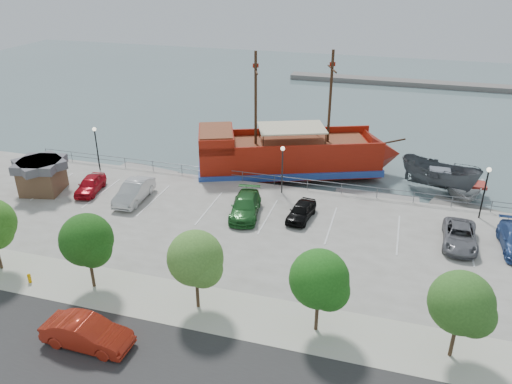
# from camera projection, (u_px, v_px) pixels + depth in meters

# --- Properties ---
(ground) EXTENTS (160.00, 160.00, 0.00)m
(ground) POSITION_uv_depth(u_px,v_px,m) (261.00, 240.00, 38.20)
(ground) COLOR slate
(sidewalk) EXTENTS (100.00, 4.00, 0.05)m
(sidewalk) POSITION_uv_depth(u_px,v_px,m) (214.00, 310.00, 29.11)
(sidewalk) COLOR beige
(sidewalk) RESTS_ON land_slab
(seawall_railing) EXTENTS (50.00, 0.06, 1.00)m
(seawall_railing) POSITION_uv_depth(u_px,v_px,m) (285.00, 181.00, 44.29)
(seawall_railing) COLOR slate
(seawall_railing) RESTS_ON land_slab
(far_shore) EXTENTS (40.00, 3.00, 0.80)m
(far_shore) POSITION_uv_depth(u_px,v_px,m) (409.00, 83.00, 83.06)
(far_shore) COLOR slate
(far_shore) RESTS_ON ground
(pirate_ship) EXTENTS (20.35, 12.26, 12.67)m
(pirate_ship) POSITION_uv_depth(u_px,v_px,m) (303.00, 156.00, 48.27)
(pirate_ship) COLOR maroon
(pirate_ship) RESTS_ON ground
(patrol_boat) EXTENTS (7.83, 5.57, 2.84)m
(patrol_boat) POSITION_uv_depth(u_px,v_px,m) (439.00, 178.00, 45.23)
(patrol_boat) COLOR #4A4F54
(patrol_boat) RESTS_ON ground
(speedboat) EXTENTS (5.28, 7.14, 1.43)m
(speedboat) POSITION_uv_depth(u_px,v_px,m) (462.00, 187.00, 45.07)
(speedboat) COLOR silver
(speedboat) RESTS_ON ground
(dock_west) EXTENTS (6.52, 2.79, 0.36)m
(dock_west) POSITION_uv_depth(u_px,v_px,m) (148.00, 171.00, 49.78)
(dock_west) COLOR gray
(dock_west) RESTS_ON ground
(dock_mid) EXTENTS (7.36, 2.36, 0.42)m
(dock_mid) POSITION_uv_depth(u_px,v_px,m) (376.00, 199.00, 44.03)
(dock_mid) COLOR gray
(dock_mid) RESTS_ON ground
(dock_east) EXTENTS (7.11, 4.13, 0.39)m
(dock_east) POSITION_uv_depth(u_px,v_px,m) (473.00, 211.00, 42.00)
(dock_east) COLOR slate
(dock_east) RESTS_ON ground
(shed) EXTENTS (4.22, 4.22, 2.90)m
(shed) POSITION_uv_depth(u_px,v_px,m) (42.00, 175.00, 43.03)
(shed) COLOR brown
(shed) RESTS_ON land_slab
(street_sedan) EXTENTS (4.90, 1.79, 1.61)m
(street_sedan) POSITION_uv_depth(u_px,v_px,m) (87.00, 333.00, 26.15)
(street_sedan) COLOR #A82514
(street_sedan) RESTS_ON street
(fire_hydrant) EXTENTS (0.23, 0.23, 0.66)m
(fire_hydrant) POSITION_uv_depth(u_px,v_px,m) (29.00, 278.00, 31.37)
(fire_hydrant) COLOR #E9A000
(fire_hydrant) RESTS_ON sidewalk
(lamp_post_left) EXTENTS (0.36, 0.36, 4.28)m
(lamp_post_left) POSITION_uv_depth(u_px,v_px,m) (96.00, 141.00, 46.73)
(lamp_post_left) COLOR black
(lamp_post_left) RESTS_ON land_slab
(lamp_post_mid) EXTENTS (0.36, 0.36, 4.28)m
(lamp_post_mid) POSITION_uv_depth(u_px,v_px,m) (282.00, 161.00, 42.13)
(lamp_post_mid) COLOR black
(lamp_post_mid) RESTS_ON land_slab
(lamp_post_right) EXTENTS (0.36, 0.36, 4.28)m
(lamp_post_right) POSITION_uv_depth(u_px,v_px,m) (486.00, 184.00, 38.03)
(lamp_post_right) COLOR black
(lamp_post_right) RESTS_ON land_slab
(tree_c) EXTENTS (3.30, 3.20, 5.00)m
(tree_c) POSITION_uv_depth(u_px,v_px,m) (88.00, 242.00, 29.64)
(tree_c) COLOR #473321
(tree_c) RESTS_ON sidewalk
(tree_d) EXTENTS (3.30, 3.20, 5.00)m
(tree_d) POSITION_uv_depth(u_px,v_px,m) (197.00, 261.00, 27.85)
(tree_d) COLOR #473321
(tree_d) RESTS_ON sidewalk
(tree_e) EXTENTS (3.30, 3.20, 5.00)m
(tree_e) POSITION_uv_depth(u_px,v_px,m) (321.00, 282.00, 26.06)
(tree_e) COLOR #473321
(tree_e) RESTS_ON sidewalk
(tree_f) EXTENTS (3.30, 3.20, 5.00)m
(tree_f) POSITION_uv_depth(u_px,v_px,m) (464.00, 306.00, 24.27)
(tree_f) COLOR #473321
(tree_f) RESTS_ON sidewalk
(parked_car_a) EXTENTS (2.43, 4.38, 1.41)m
(parked_car_a) POSITION_uv_depth(u_px,v_px,m) (90.00, 185.00, 43.26)
(parked_car_a) COLOR #B10C18
(parked_car_a) RESTS_ON land_slab
(parked_car_b) EXTENTS (1.98, 5.07, 1.64)m
(parked_car_b) POSITION_uv_depth(u_px,v_px,m) (134.00, 192.00, 41.69)
(parked_car_b) COLOR #BCBCBC
(parked_car_b) RESTS_ON land_slab
(parked_car_d) EXTENTS (2.95, 5.51, 1.52)m
(parked_car_d) POSITION_uv_depth(u_px,v_px,m) (245.00, 206.00, 39.42)
(parked_car_d) COLOR #216026
(parked_car_d) RESTS_ON land_slab
(parked_car_e) EXTENTS (2.04, 4.08, 1.33)m
(parked_car_e) POSITION_uv_depth(u_px,v_px,m) (301.00, 211.00, 38.89)
(parked_car_e) COLOR black
(parked_car_e) RESTS_ON land_slab
(parked_car_g) EXTENTS (2.47, 5.02, 1.37)m
(parked_car_g) POSITION_uv_depth(u_px,v_px,m) (460.00, 236.00, 35.38)
(parked_car_g) COLOR slate
(parked_car_g) RESTS_ON land_slab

